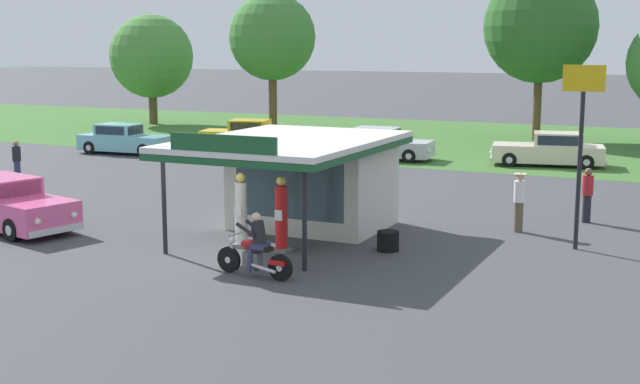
# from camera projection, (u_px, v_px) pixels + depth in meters

# --- Properties ---
(ground_plane) EXTENTS (300.00, 300.00, 0.00)m
(ground_plane) POSITION_uv_depth(u_px,v_px,m) (205.00, 258.00, 22.34)
(ground_plane) COLOR #424247
(grass_verge_strip) EXTENTS (120.00, 24.00, 0.01)m
(grass_verge_strip) POSITION_uv_depth(u_px,v_px,m) (488.00, 142.00, 49.11)
(grass_verge_strip) COLOR #3D6B2D
(grass_verge_strip) RESTS_ON ground
(service_station_kiosk) EXTENTS (5.04, 7.14, 3.32)m
(service_station_kiosk) POSITION_uv_depth(u_px,v_px,m) (307.00, 174.00, 25.59)
(service_station_kiosk) COLOR beige
(service_station_kiosk) RESTS_ON ground
(gas_pump_nearside) EXTENTS (0.44, 0.44, 2.07)m
(gas_pump_nearside) POSITION_uv_depth(u_px,v_px,m) (241.00, 213.00, 23.41)
(gas_pump_nearside) COLOR slate
(gas_pump_nearside) RESTS_ON ground
(gas_pump_offside) EXTENTS (0.44, 0.44, 2.05)m
(gas_pump_offside) POSITION_uv_depth(u_px,v_px,m) (281.00, 217.00, 22.89)
(gas_pump_offside) COLOR slate
(gas_pump_offside) RESTS_ON ground
(motorcycle_with_rider) EXTENTS (2.15, 0.70, 1.58)m
(motorcycle_with_rider) POSITION_uv_depth(u_px,v_px,m) (255.00, 250.00, 20.43)
(motorcycle_with_rider) COLOR black
(motorcycle_with_rider) RESTS_ON ground
(featured_classic_sedan) EXTENTS (5.77, 3.10, 1.56)m
(featured_classic_sedan) POSITION_uv_depth(u_px,v_px,m) (4.00, 205.00, 25.92)
(featured_classic_sedan) COLOR #E55993
(featured_classic_sedan) RESTS_ON ground
(parked_car_back_row_right) EXTENTS (5.38, 2.31, 1.54)m
(parked_car_back_row_right) POSITION_uv_depth(u_px,v_px,m) (379.00, 145.00, 41.58)
(parked_car_back_row_right) COLOR #B7B7BC
(parked_car_back_row_right) RESTS_ON ground
(parked_car_back_row_centre_left) EXTENTS (5.40, 2.83, 1.54)m
(parked_car_back_row_centre_left) POSITION_uv_depth(u_px,v_px,m) (550.00, 150.00, 39.28)
(parked_car_back_row_centre_left) COLOR beige
(parked_car_back_row_centre_left) RESTS_ON ground
(parked_car_back_row_centre_right) EXTENTS (5.04, 2.07, 1.52)m
(parked_car_back_row_centre_right) POSITION_uv_depth(u_px,v_px,m) (124.00, 140.00, 43.66)
(parked_car_back_row_centre_right) COLOR #7AC6D1
(parked_car_back_row_centre_right) RESTS_ON ground
(parked_car_back_row_centre) EXTENTS (5.13, 2.88, 1.54)m
(parked_car_back_row_centre) POSITION_uv_depth(u_px,v_px,m) (246.00, 135.00, 45.94)
(parked_car_back_row_centre) COLOR gold
(parked_car_back_row_centre) RESTS_ON ground
(bystander_chatting_near_pumps) EXTENTS (0.39, 0.39, 1.78)m
(bystander_chatting_near_pumps) POSITION_uv_depth(u_px,v_px,m) (519.00, 200.00, 25.31)
(bystander_chatting_near_pumps) COLOR brown
(bystander_chatting_near_pumps) RESTS_ON ground
(bystander_admiring_sedan) EXTENTS (0.34, 0.34, 1.68)m
(bystander_admiring_sedan) POSITION_uv_depth(u_px,v_px,m) (17.00, 160.00, 34.63)
(bystander_admiring_sedan) COLOR #2D3351
(bystander_admiring_sedan) RESTS_ON ground
(bystander_leaning_by_kiosk) EXTENTS (0.34, 0.34, 1.72)m
(bystander_leaning_by_kiosk) POSITION_uv_depth(u_px,v_px,m) (587.00, 194.00, 26.67)
(bystander_leaning_by_kiosk) COLOR black
(bystander_leaning_by_kiosk) RESTS_ON ground
(tree_oak_centre) EXTENTS (5.78, 5.78, 7.61)m
(tree_oak_centre) POSITION_uv_depth(u_px,v_px,m) (151.00, 56.00, 59.28)
(tree_oak_centre) COLOR brown
(tree_oak_centre) RESTS_ON ground
(tree_oak_far_left) EXTENTS (5.50, 5.50, 8.75)m
(tree_oak_far_left) POSITION_uv_depth(u_px,v_px,m) (272.00, 37.00, 53.98)
(tree_oak_far_left) COLOR brown
(tree_oak_far_left) RESTS_ON ground
(tree_oak_far_right) EXTENTS (6.49, 6.49, 9.79)m
(tree_oak_far_right) POSITION_uv_depth(u_px,v_px,m) (541.00, 27.00, 48.82)
(tree_oak_far_right) COLOR brown
(tree_oak_far_right) RESTS_ON ground
(roadside_pole_sign) EXTENTS (1.10, 0.12, 4.99)m
(roadside_pole_sign) POSITION_uv_depth(u_px,v_px,m) (582.00, 125.00, 22.75)
(roadside_pole_sign) COLOR black
(roadside_pole_sign) RESTS_ON ground
(spare_tire_stack) EXTENTS (0.60, 0.60, 0.54)m
(spare_tire_stack) POSITION_uv_depth(u_px,v_px,m) (388.00, 241.00, 23.08)
(spare_tire_stack) COLOR black
(spare_tire_stack) RESTS_ON ground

